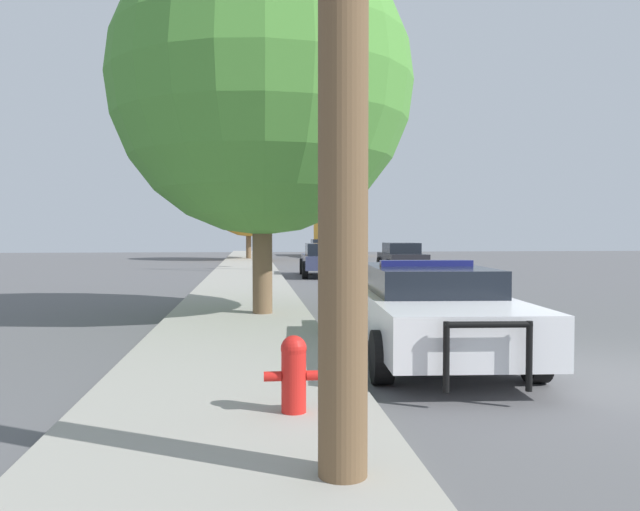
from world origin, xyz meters
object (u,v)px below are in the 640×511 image
object	(u,v)px
car_background_midblock	(323,259)
fire_hydrant	(294,371)
car_background_oncoming	(402,257)
box_truck	(332,235)
tree_sidewalk_near	(262,85)
tree_sidewalk_far	(248,195)
traffic_light	(286,187)
car_background_distant	(321,247)
police_car	(429,307)

from	to	relation	value
car_background_midblock	fire_hydrant	bearing A→B (deg)	-94.95
car_background_oncoming	box_truck	distance (m)	21.61
tree_sidewalk_near	tree_sidewalk_far	xyz separation A→B (m)	(-0.41, 29.72, -0.46)
traffic_light	tree_sidewalk_near	size ratio (longest dim) A/B	0.70
traffic_light	fire_hydrant	bearing A→B (deg)	-92.99
car_background_distant	tree_sidewalk_near	distance (m)	35.49
traffic_light	car_background_oncoming	size ratio (longest dim) A/B	1.35
police_car	traffic_light	world-z (taller)	traffic_light
fire_hydrant	car_background_oncoming	size ratio (longest dim) A/B	0.18
tree_sidewalk_far	box_truck	bearing A→B (deg)	47.36
car_background_oncoming	tree_sidewalk_far	xyz separation A→B (m)	(-7.25, 14.25, 3.77)
car_background_oncoming	tree_sidewalk_near	world-z (taller)	tree_sidewalk_near
traffic_light	tree_sidewalk_far	xyz separation A→B (m)	(-1.82, 13.33, 0.47)
police_car	tree_sidewalk_far	world-z (taller)	tree_sidewalk_far
traffic_light	car_background_distant	bearing A→B (deg)	78.40
traffic_light	car_background_distant	distance (m)	19.14
police_car	traffic_light	xyz separation A→B (m)	(-0.99, 20.70, 3.31)
police_car	fire_hydrant	bearing A→B (deg)	58.41
traffic_light	car_background_oncoming	xyz separation A→B (m)	(5.43, -0.92, -3.30)
tree_sidewalk_near	tree_sidewalk_far	world-z (taller)	tree_sidewalk_near
police_car	car_background_oncoming	distance (m)	20.27
car_background_midblock	tree_sidewalk_far	distance (m)	17.35
box_truck	tree_sidewalk_far	size ratio (longest dim) A/B	0.91
fire_hydrant	car_background_midblock	world-z (taller)	car_background_midblock
traffic_light	tree_sidewalk_far	distance (m)	13.47
traffic_light	box_truck	distance (m)	21.37
tree_sidewalk_near	car_background_distant	bearing A→B (deg)	81.52
box_truck	car_background_midblock	bearing A→B (deg)	80.58
fire_hydrant	car_background_distant	distance (m)	42.61
fire_hydrant	car_background_midblock	xyz separation A→B (m)	(2.67, 20.55, 0.24)
fire_hydrant	police_car	bearing A→B (deg)	54.60
fire_hydrant	car_background_midblock	size ratio (longest dim) A/B	0.16
fire_hydrant	traffic_light	distance (m)	24.13
fire_hydrant	traffic_light	xyz separation A→B (m)	(1.24, 23.84, 3.52)
tree_sidewalk_near	tree_sidewalk_far	bearing A→B (deg)	90.80
car_background_oncoming	car_background_midblock	bearing A→B (deg)	33.16
box_truck	tree_sidewalk_near	distance (m)	37.73
car_background_distant	tree_sidewalk_near	size ratio (longest dim) A/B	0.58
box_truck	tree_sidewalk_far	xyz separation A→B (m)	(-6.75, -7.33, 2.78)
car_background_distant	car_background_oncoming	world-z (taller)	car_background_distant
traffic_light	car_background_oncoming	world-z (taller)	traffic_light
police_car	tree_sidewalk_far	distance (m)	34.36
car_background_midblock	box_truck	xyz separation A→B (m)	(3.51, 23.96, 0.97)
traffic_light	car_background_midblock	size ratio (longest dim) A/B	1.25
car_background_midblock	tree_sidewalk_far	xyz separation A→B (m)	(-3.24, 16.63, 3.75)
police_car	car_background_oncoming	size ratio (longest dim) A/B	1.33
traffic_light	car_background_distant	world-z (taller)	traffic_light
police_car	fire_hydrant	size ratio (longest dim) A/B	7.52
traffic_light	tree_sidewalk_far	bearing A→B (deg)	97.76
box_truck	tree_sidewalk_far	bearing A→B (deg)	46.27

